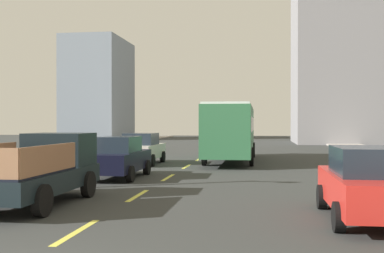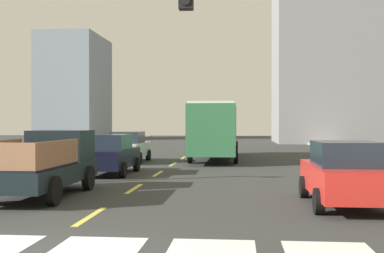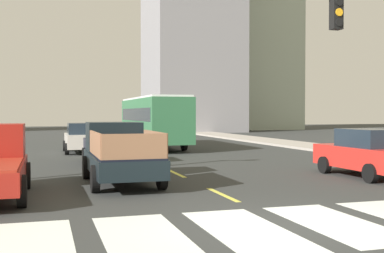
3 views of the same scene
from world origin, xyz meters
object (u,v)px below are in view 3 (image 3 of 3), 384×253
(sedan_near_left, at_px, (107,145))
(sedan_far, at_px, (368,153))
(pickup_stakebed, at_px, (119,154))
(city_bus, at_px, (153,118))
(sedan_mid, at_px, (82,138))

(sedan_near_left, xyz_separation_m, sedan_far, (8.34, -7.48, 0.00))
(pickup_stakebed, bearing_deg, sedan_near_left, 85.88)
(city_bus, bearing_deg, sedan_mid, -153.02)
(sedan_near_left, height_order, sedan_far, same)
(sedan_mid, xyz_separation_m, sedan_near_left, (0.66, -6.61, 0.00))
(pickup_stakebed, bearing_deg, sedan_mid, 90.58)
(pickup_stakebed, height_order, sedan_far, pickup_stakebed)
(sedan_far, bearing_deg, pickup_stakebed, 172.00)
(pickup_stakebed, bearing_deg, city_bus, 72.92)
(pickup_stakebed, distance_m, city_bus, 16.03)
(city_bus, xyz_separation_m, sedan_far, (4.20, -16.65, -1.09))
(sedan_near_left, bearing_deg, city_bus, 66.37)
(sedan_mid, bearing_deg, sedan_far, -59.66)
(sedan_mid, height_order, sedan_far, same)
(sedan_near_left, distance_m, sedan_far, 11.20)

